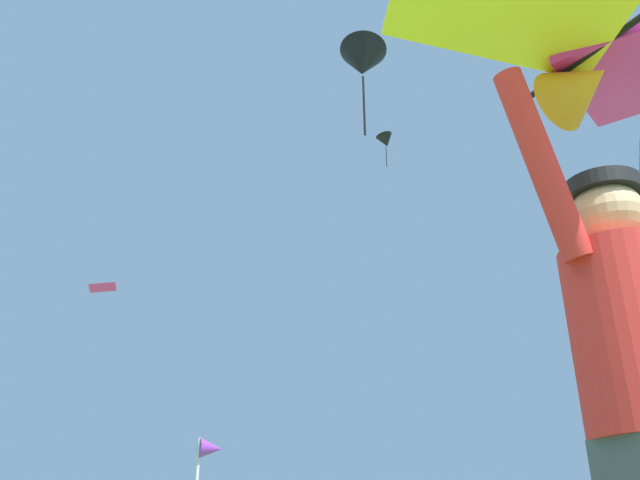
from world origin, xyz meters
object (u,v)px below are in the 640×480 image
distant_kite_black_low_right (363,62)px  marker_flag (208,459)px  distant_kite_magenta_high_left (102,286)px  distant_kite_black_mid_right (386,141)px  held_stunt_kite (590,46)px

distant_kite_black_low_right → marker_flag: (-3.99, -3.56, -9.99)m
distant_kite_magenta_high_left → distant_kite_black_low_right: 9.57m
distant_kite_black_mid_right → distant_kite_magenta_high_left: bearing=-161.3°
held_stunt_kite → distant_kite_black_low_right: bearing=67.7°
distant_kite_magenta_high_left → distant_kite_black_mid_right: (11.43, 3.87, 10.10)m
marker_flag → distant_kite_black_mid_right: bearing=54.3°
marker_flag → distant_kite_magenta_high_left: bearing=95.4°
held_stunt_kite → distant_kite_black_mid_right: (10.73, 21.40, 15.40)m
distant_kite_black_mid_right → marker_flag: size_ratio=0.99×
held_stunt_kite → marker_flag: size_ratio=0.93×
held_stunt_kite → distant_kite_magenta_high_left: (-0.70, 17.53, 5.30)m
distant_kite_black_low_right → marker_flag: distant_kite_black_low_right is taller
distant_kite_black_mid_right → held_stunt_kite: bearing=-116.6°
held_stunt_kite → distant_kite_black_low_right: (4.30, 10.48, 9.43)m
held_stunt_kite → distant_kite_magenta_high_left: distant_kite_magenta_high_left is taller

